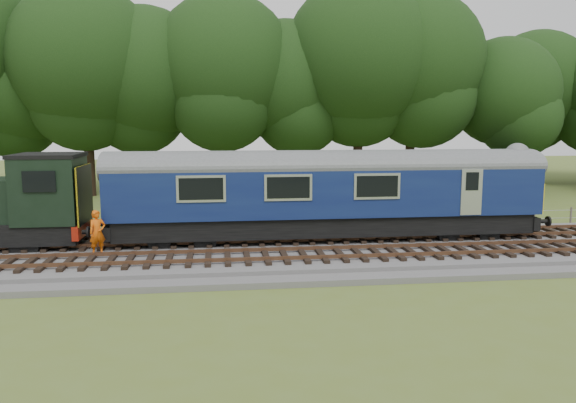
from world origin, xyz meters
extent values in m
plane|color=#566726|center=(0.00, 0.00, 0.00)|extent=(120.00, 120.00, 0.00)
cube|color=#4C4C4F|center=(0.00, 0.00, 0.17)|extent=(70.00, 7.00, 0.35)
cube|color=brown|center=(0.00, 0.68, 0.49)|extent=(66.50, 0.07, 0.14)
cube|color=brown|center=(0.00, 2.12, 0.49)|extent=(66.50, 0.07, 0.14)
cube|color=brown|center=(0.00, -2.32, 0.49)|extent=(66.50, 0.07, 0.14)
cube|color=brown|center=(0.00, -0.88, 0.49)|extent=(66.50, 0.07, 0.14)
cube|color=black|center=(-1.36, 1.40, 1.06)|extent=(17.46, 2.52, 0.85)
cube|color=#0E194D|center=(-1.36, 1.40, 2.48)|extent=(18.00, 2.80, 2.05)
cube|color=yellow|center=(7.66, 1.40, 2.11)|extent=(0.06, 2.74, 1.30)
cube|color=black|center=(4.64, 1.40, 0.86)|extent=(2.60, 2.00, 0.55)
cube|color=black|center=(-7.36, 1.40, 0.86)|extent=(2.60, 2.00, 0.55)
cube|color=black|center=(-12.56, 1.40, 2.66)|extent=(2.40, 2.55, 2.60)
cube|color=maroon|center=(-11.38, 1.40, 1.06)|extent=(0.25, 2.60, 0.55)
cube|color=yellow|center=(-11.24, 1.40, 2.46)|extent=(0.06, 2.55, 2.30)
imported|color=#E75A0C|center=(-10.43, -0.40, 1.20)|extent=(0.75, 0.68, 1.71)
cube|color=#163218|center=(14.08, 16.29, 1.32)|extent=(4.07, 4.07, 2.65)
cube|color=black|center=(14.08, 16.29, 2.76)|extent=(4.48, 4.48, 0.21)
camera|label=1|loc=(-5.89, -21.78, 5.35)|focal=35.00mm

